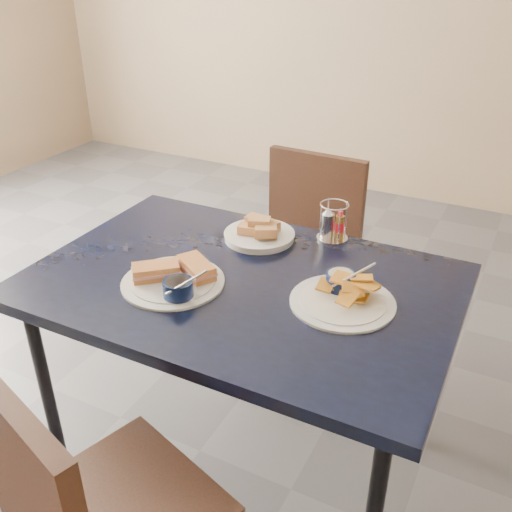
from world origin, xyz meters
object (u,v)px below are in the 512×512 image
at_px(dining_table, 242,295).
at_px(bread_basket, 260,233).
at_px(condiment_caddy, 332,224).
at_px(chair_far, 303,247).
at_px(plantain_plate, 343,294).
at_px(sandwich_plate, 175,278).

relative_size(dining_table, bread_basket, 5.37).
height_order(dining_table, condiment_caddy, condiment_caddy).
xyz_separation_m(chair_far, plantain_plate, (0.40, -0.65, 0.25)).
relative_size(dining_table, plantain_plate, 4.28).
xyz_separation_m(sandwich_plate, condiment_caddy, (0.31, 0.51, 0.03)).
relative_size(sandwich_plate, condiment_caddy, 2.38).
bearing_deg(bread_basket, chair_far, 90.06).
xyz_separation_m(dining_table, condiment_caddy, (0.15, 0.39, 0.12)).
distance_m(chair_far, plantain_plate, 0.80).
distance_m(dining_table, condiment_caddy, 0.44).
bearing_deg(sandwich_plate, plantain_plate, 17.50).
relative_size(plantain_plate, bread_basket, 1.25).
height_order(dining_table, chair_far, chair_far).
bearing_deg(dining_table, bread_basket, 105.61).
height_order(dining_table, bread_basket, bread_basket).
relative_size(dining_table, condiment_caddy, 9.67).
bearing_deg(dining_table, plantain_plate, 6.26).
xyz_separation_m(plantain_plate, condiment_caddy, (-0.17, 0.36, 0.04)).
relative_size(chair_far, sandwich_plate, 2.82).
bearing_deg(bread_basket, dining_table, -74.39).
distance_m(dining_table, bread_basket, 0.30).
xyz_separation_m(dining_table, plantain_plate, (0.32, 0.03, 0.08)).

